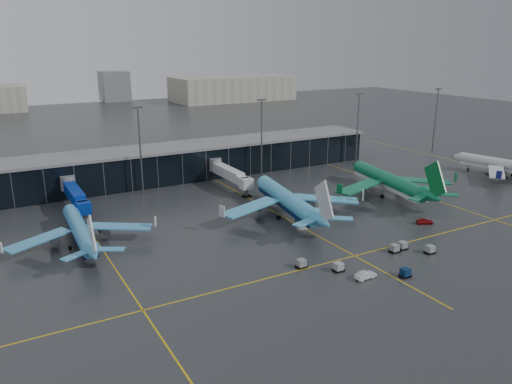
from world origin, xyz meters
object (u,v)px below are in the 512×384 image
airliner_aer_lingus (389,172)px  service_van_white (365,275)px  baggage_carts (380,258)px  airliner_ba (505,158)px  mobile_airstair (301,224)px  airliner_klm_near (287,190)px  airliner_arkefly (79,220)px  service_van_red (425,221)px

airliner_aer_lingus → service_van_white: (-41.86, -38.44, -6.14)m
baggage_carts → service_van_white: 9.00m
baggage_carts → airliner_aer_lingus: bearing=44.8°
airliner_ba → mobile_airstair: (-85.14, -6.74, -5.45)m
airliner_aer_lingus → airliner_klm_near: bearing=-168.0°
airliner_arkefly → airliner_ba: (133.32, -8.20, 0.52)m
airliner_aer_lingus → service_van_red: (-9.33, -22.83, -6.19)m
airliner_aer_lingus → mobile_airstair: airliner_aer_lingus is taller
airliner_klm_near → airliner_arkefly: bearing=-176.9°
airliner_arkefly → airliner_klm_near: bearing=-4.8°
airliner_aer_lingus → airliner_ba: bearing=6.6°
mobile_airstair → airliner_klm_near: bearing=96.4°
service_van_red → service_van_white: size_ratio=0.91×
airliner_arkefly → mobile_airstair: size_ratio=10.03×
baggage_carts → mobile_airstair: mobile_airstair is taller
airliner_aer_lingus → baggage_carts: size_ratio=1.51×
service_van_white → baggage_carts: bearing=-62.7°
airliner_klm_near → baggage_carts: 33.58m
baggage_carts → airliner_arkefly: bearing=142.9°
airliner_arkefly → airliner_klm_near: (49.87, -5.67, 1.17)m
airliner_klm_near → airliner_aer_lingus: airliner_aer_lingus is taller
airliner_ba → service_van_white: bearing=-171.7°
airliner_aer_lingus → airliner_ba: airliner_aer_lingus is taller
airliner_arkefly → baggage_carts: bearing=-35.4°
airliner_ba → baggage_carts: airliner_ba is taller
baggage_carts → service_van_red: (24.79, 11.04, -0.06)m
service_van_red → airliner_aer_lingus: bearing=4.4°
airliner_aer_lingus → service_van_red: bearing=-101.6°
airliner_arkefly → mobile_airstair: airliner_arkefly is taller
airliner_klm_near → service_van_white: 38.61m
baggage_carts → mobile_airstair: 23.92m
airliner_klm_near → service_van_white: size_ratio=9.92×
airliner_klm_near → mobile_airstair: (-1.69, -9.27, -6.09)m
airliner_ba → airliner_aer_lingus: bearing=163.0°
airliner_klm_near → airliner_aer_lingus: size_ratio=1.00×
service_van_red → service_van_white: service_van_white is taller
airliner_ba → mobile_airstair: bearing=171.6°
airliner_klm_near → baggage_carts: airliner_klm_near is taller
service_van_white → airliner_klm_near: bearing=-13.0°
mobile_airstair → service_van_white: bearing=-82.8°
airliner_arkefly → service_van_red: size_ratio=9.06×
airliner_ba → baggage_carts: 87.80m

